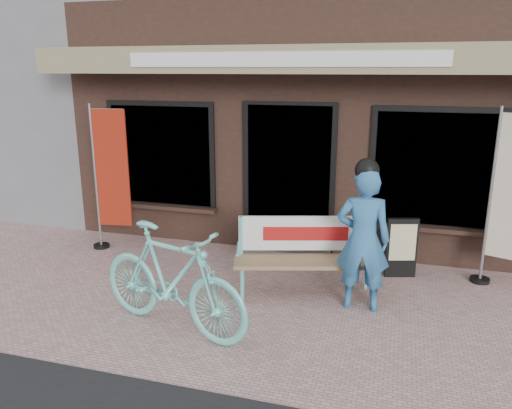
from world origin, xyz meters
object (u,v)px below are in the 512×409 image
(nobori_cream, at_px, (511,198))
(bicycle, at_px, (172,279))
(nobori_red, at_px, (110,176))
(menu_stand, at_px, (401,247))
(bench, at_px, (306,250))
(person, at_px, (363,237))

(nobori_cream, bearing_deg, bicycle, -128.37)
(bicycle, relative_size, nobori_red, 0.87)
(nobori_red, distance_m, menu_stand, 4.23)
(nobori_red, bearing_deg, menu_stand, -8.33)
(bench, height_order, bicycle, bicycle)
(person, relative_size, menu_stand, 2.17)
(person, bearing_deg, nobori_cream, 30.49)
(bicycle, height_order, nobori_cream, nobori_cream)
(bench, distance_m, nobori_red, 3.20)
(menu_stand, bearing_deg, bench, -160.50)
(bicycle, xyz_separation_m, nobori_red, (-1.92, 1.99, 0.55))
(bench, relative_size, person, 1.02)
(bench, relative_size, bicycle, 0.94)
(nobori_red, bearing_deg, person, -23.78)
(person, bearing_deg, bicycle, -152.89)
(bench, xyz_separation_m, bicycle, (-1.15, -1.29, 0.02))
(bicycle, xyz_separation_m, menu_stand, (2.26, 2.09, -0.16))
(person, relative_size, nobori_cream, 0.78)
(bench, height_order, person, person)
(person, distance_m, bicycle, 2.12)
(nobori_cream, height_order, menu_stand, nobori_cream)
(bench, bearing_deg, menu_stand, 19.84)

